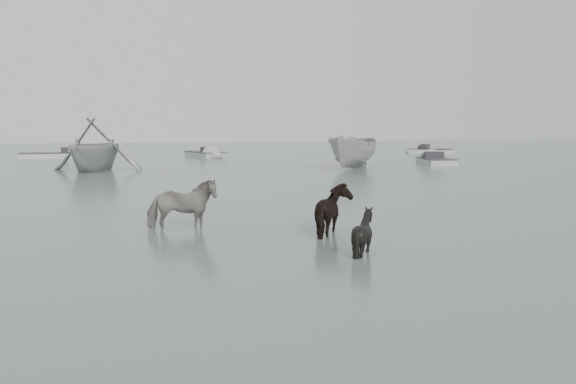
% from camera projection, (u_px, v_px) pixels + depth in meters
% --- Properties ---
extents(ground, '(140.00, 140.00, 0.00)m').
position_uv_depth(ground, '(338.00, 248.00, 12.87)').
color(ground, '#4C5A55').
rests_on(ground, ground).
extents(pony_pinto, '(1.75, 0.96, 1.41)m').
position_uv_depth(pony_pinto, '(182.00, 199.00, 15.20)').
color(pony_pinto, black).
rests_on(pony_pinto, ground).
extents(pony_dark, '(1.22, 1.40, 1.35)m').
position_uv_depth(pony_dark, '(336.00, 204.00, 14.41)').
color(pony_dark, black).
rests_on(pony_dark, ground).
extents(pony_black, '(1.19, 1.12, 1.09)m').
position_uv_depth(pony_black, '(363.00, 225.00, 12.32)').
color(pony_black, black).
rests_on(pony_black, ground).
extents(rowboat_trail, '(6.07, 6.57, 2.88)m').
position_uv_depth(rowboat_trail, '(95.00, 143.00, 33.18)').
color(rowboat_trail, '#9C9F9D').
rests_on(rowboat_trail, ground).
extents(boat_small, '(4.65, 5.10, 1.94)m').
position_uv_depth(boat_small, '(354.00, 151.00, 34.91)').
color(boat_small, '#A5A5A1').
rests_on(boat_small, ground).
extents(skiff_port, '(2.28, 4.54, 0.75)m').
position_uv_depth(skiff_port, '(437.00, 158.00, 38.08)').
color(skiff_port, '#9D9F9C').
rests_on(skiff_port, ground).
extents(skiff_mid, '(3.14, 5.98, 0.75)m').
position_uv_depth(skiff_mid, '(205.00, 152.00, 46.83)').
color(skiff_mid, '#959795').
rests_on(skiff_mid, ground).
extents(skiff_star, '(4.46, 4.29, 0.75)m').
position_uv_depth(skiff_star, '(432.00, 149.00, 51.79)').
color(skiff_star, beige).
rests_on(skiff_star, ground).
extents(skiff_far, '(6.45, 2.18, 0.75)m').
position_uv_depth(skiff_far, '(53.00, 153.00, 45.17)').
color(skiff_far, '#AEB1AE').
rests_on(skiff_far, ground).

